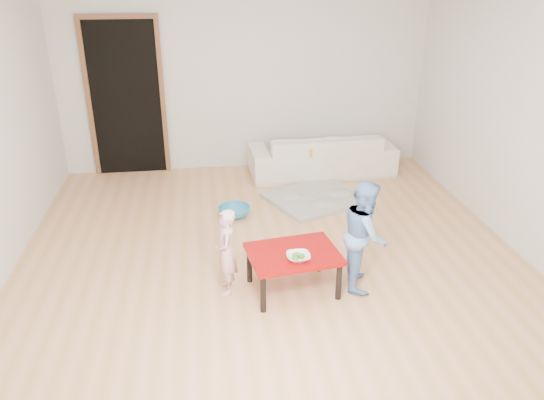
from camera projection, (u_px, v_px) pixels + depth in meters
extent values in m
cube|color=tan|center=(269.00, 250.00, 5.45)|extent=(5.00, 5.00, 0.01)
cube|color=beige|center=(245.00, 75.00, 7.17)|extent=(5.00, 0.02, 2.60)
cube|color=beige|center=(520.00, 118.00, 5.22)|extent=(0.02, 5.00, 2.60)
imported|color=white|center=(322.00, 154.00, 7.30)|extent=(2.00, 0.85, 0.57)
cube|color=#F6A11B|center=(294.00, 148.00, 7.04)|extent=(0.52, 0.48, 0.12)
imported|color=white|center=(298.00, 257.00, 4.50)|extent=(0.20, 0.20, 0.05)
imported|color=#D26071|center=(226.00, 252.00, 4.61)|extent=(0.20, 0.30, 0.80)
imported|color=#567CC8|center=(365.00, 234.00, 4.68)|extent=(0.49, 0.57, 1.01)
imported|color=teal|center=(234.00, 211.00, 6.15)|extent=(0.37, 0.37, 0.12)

